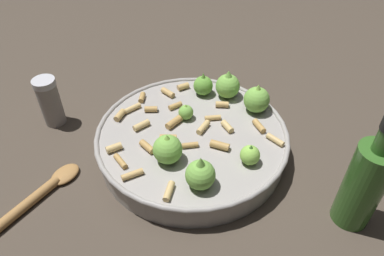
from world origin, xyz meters
The scene contains 5 objects.
ground_plane centered at (0.00, 0.00, 0.00)m, with size 2.40×2.40×0.00m, color #42382D.
cooking_pan centered at (0.00, 0.00, 0.03)m, with size 0.33×0.33×0.10m.
pepper_shaker centered at (0.28, -0.01, 0.05)m, with size 0.04×0.04×0.10m.
olive_oil_bottle centered at (-0.27, 0.08, 0.08)m, with size 0.05×0.05×0.19m.
wooden_spoon centered at (0.22, 0.18, 0.01)m, with size 0.10×0.22×0.02m.
Camera 1 is at (-0.11, 0.45, 0.46)m, focal length 33.61 mm.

